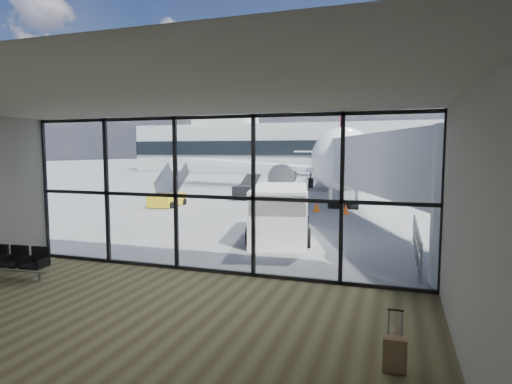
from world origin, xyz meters
The scene contains 21 objects.
ground centered at (0.00, 40.00, 0.00)m, with size 220.00×220.00×0.00m, color slate.
lounge_shell centered at (0.00, -4.80, 2.65)m, with size 12.02×8.01×4.51m.
glass_curtain_wall centered at (0.00, 0.00, 2.25)m, with size 12.10×0.12×4.50m.
jet_bridge centered at (4.90, 7.07, 2.76)m, with size 8.00×16.50×4.33m.
apron_railing centered at (5.60, 3.50, 0.72)m, with size 0.06×5.46×1.11m.
far_terminal centered at (-0.59, 61.97, 4.21)m, with size 80.00×12.20×11.00m.
tree_0 centered at (-45.00, 72.00, 4.63)m, with size 4.95×4.95×7.12m.
tree_1 centered at (-39.00, 72.00, 5.25)m, with size 5.61×5.61×8.07m.
tree_2 centered at (-33.00, 72.00, 5.88)m, with size 6.27×6.27×9.03m.
tree_3 centered at (-27.00, 72.00, 4.63)m, with size 4.95×4.95×7.12m.
tree_4 centered at (-21.00, 72.00, 5.25)m, with size 5.61×5.61×8.07m.
tree_5 centered at (-15.00, 72.00, 5.88)m, with size 6.27×6.27×9.03m.
seating_row centered at (-5.01, -2.14, 0.49)m, with size 1.98×0.71×0.88m.
suitcase centered at (4.98, -4.22, 0.30)m, with size 0.37×0.28×0.99m.
airliner centered at (-0.19, 30.55, 2.96)m, with size 32.33×37.62×9.72m.
service_van centered at (0.57, 5.17, 1.07)m, with size 3.12×5.13×2.09m.
belt_loader centered at (-5.61, 18.56, 0.57)m, with size 1.66×3.77×1.70m.
mobile_stairs centered at (-8.89, 12.82, 0.52)m, with size 1.80×3.17×2.18m.
traffic_cone_a centered at (0.56, 13.31, 0.29)m, with size 0.43×0.43×0.62m.
traffic_cone_b centered at (2.28, 12.81, 0.28)m, with size 0.41×0.41×0.59m.
traffic_cone_c centered at (1.46, 15.10, 0.25)m, with size 0.37×0.37×0.53m.
Camera 1 is at (4.93, -11.06, 3.50)m, focal length 30.00 mm.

